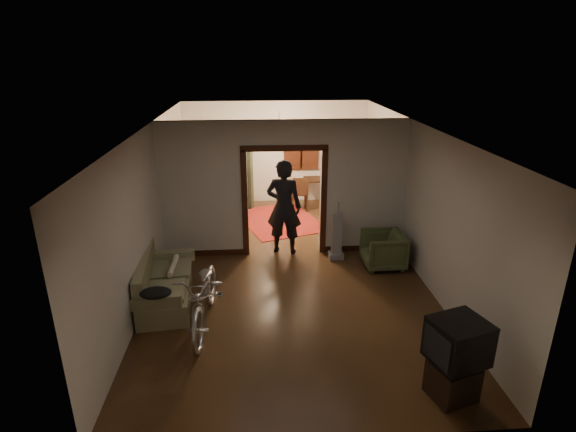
{
  "coord_description": "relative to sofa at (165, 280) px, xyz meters",
  "views": [
    {
      "loc": [
        -0.57,
        -8.01,
        4.06
      ],
      "look_at": [
        0.0,
        -0.3,
        1.2
      ],
      "focal_mm": 28.0,
      "sensor_mm": 36.0,
      "label": 1
    }
  ],
  "objects": [
    {
      "name": "door_casing",
      "position": [
        2.15,
        1.88,
        0.69
      ],
      "size": [
        1.74,
        0.2,
        2.32
      ],
      "primitive_type": "cube",
      "color": "#32150B",
      "rests_on": "floor"
    },
    {
      "name": "bicycle",
      "position": [
        0.76,
        -0.75,
        0.11
      ],
      "size": [
        0.79,
        2.02,
        1.04
      ],
      "primitive_type": "imported",
      "rotation": [
        0.0,
        0.0,
        -0.05
      ],
      "color": "silver",
      "rests_on": "floor"
    },
    {
      "name": "oriental_rug",
      "position": [
        2.15,
        3.75,
        -0.4
      ],
      "size": [
        2.41,
        2.76,
        0.02
      ],
      "primitive_type": "cube",
      "rotation": [
        0.0,
        0.0,
        0.32
      ],
      "color": "maroon",
      "rests_on": "floor"
    },
    {
      "name": "wall_left",
      "position": [
        -0.35,
        1.13,
        0.99
      ],
      "size": [
        0.02,
        8.5,
        2.8
      ],
      "primitive_type": "cube",
      "color": "beige",
      "rests_on": "floor"
    },
    {
      "name": "chandelier",
      "position": [
        2.15,
        3.63,
        1.94
      ],
      "size": [
        0.24,
        0.24,
        0.24
      ],
      "primitive_type": "sphere",
      "color": "#FFE0A5",
      "rests_on": "ceiling"
    },
    {
      "name": "tv_stand",
      "position": [
        3.94,
        -2.56,
        -0.18
      ],
      "size": [
        0.63,
        0.6,
        0.46
      ],
      "primitive_type": "cube",
      "rotation": [
        0.0,
        0.0,
        0.31
      ],
      "color": "black",
      "rests_on": "floor"
    },
    {
      "name": "person",
      "position": [
        2.14,
        1.88,
        0.6
      ],
      "size": [
        0.83,
        0.65,
        2.01
      ],
      "primitive_type": "imported",
      "rotation": [
        0.0,
        0.0,
        2.89
      ],
      "color": "black",
      "rests_on": "floor"
    },
    {
      "name": "sofa",
      "position": [
        0.0,
        0.0,
        0.0
      ],
      "size": [
        0.98,
        1.86,
        0.82
      ],
      "primitive_type": "cube",
      "rotation": [
        0.0,
        0.0,
        0.1
      ],
      "color": "#686A47",
      "rests_on": "floor"
    },
    {
      "name": "locker",
      "position": [
        0.98,
        4.91,
        0.56
      ],
      "size": [
        1.06,
        0.74,
        1.94
      ],
      "primitive_type": "cube",
      "rotation": [
        0.0,
        0.0,
        0.23
      ],
      "color": "#2F3922",
      "rests_on": "floor"
    },
    {
      "name": "far_window",
      "position": [
        2.85,
        5.34,
        1.14
      ],
      "size": [
        0.98,
        0.06,
        1.28
      ],
      "primitive_type": "cube",
      "color": "black",
      "rests_on": "wall_back"
    },
    {
      "name": "desk_chair",
      "position": [
        2.73,
        4.56,
        0.06
      ],
      "size": [
        0.48,
        0.48,
        0.93
      ],
      "primitive_type": "cube",
      "rotation": [
        0.0,
        0.0,
        -0.18
      ],
      "color": "black",
      "rests_on": "floor"
    },
    {
      "name": "ceiling",
      "position": [
        2.15,
        1.13,
        2.39
      ],
      "size": [
        5.0,
        8.5,
        0.01
      ],
      "primitive_type": "cube",
      "color": "white",
      "rests_on": "floor"
    },
    {
      "name": "rolled_paper",
      "position": [
        0.1,
        0.3,
        0.12
      ],
      "size": [
        0.09,
        0.74,
        0.09
      ],
      "primitive_type": "cylinder",
      "rotation": [
        1.57,
        0.0,
        0.0
      ],
      "color": "beige",
      "rests_on": "sofa"
    },
    {
      "name": "wall_back",
      "position": [
        2.15,
        5.38,
        0.99
      ],
      "size": [
        5.0,
        0.02,
        2.8
      ],
      "primitive_type": "cube",
      "color": "beige",
      "rests_on": "floor"
    },
    {
      "name": "wall_right",
      "position": [
        4.65,
        1.13,
        0.99
      ],
      "size": [
        0.02,
        8.5,
        2.8
      ],
      "primitive_type": "cube",
      "color": "beige",
      "rests_on": "floor"
    },
    {
      "name": "globe",
      "position": [
        0.98,
        4.91,
        1.53
      ],
      "size": [
        0.27,
        0.27,
        0.27
      ],
      "primitive_type": "sphere",
      "color": "#1E5972",
      "rests_on": "locker"
    },
    {
      "name": "partition_wall",
      "position": [
        2.15,
        1.88,
        0.99
      ],
      "size": [
        5.0,
        0.14,
        2.8
      ],
      "primitive_type": "cube",
      "color": "beige",
      "rests_on": "floor"
    },
    {
      "name": "floor",
      "position": [
        2.15,
        1.13,
        -0.41
      ],
      "size": [
        5.0,
        8.5,
        0.01
      ],
      "primitive_type": "cube",
      "color": "#321E10",
      "rests_on": "ground"
    },
    {
      "name": "armchair",
      "position": [
        4.05,
        1.03,
        -0.05
      ],
      "size": [
        0.81,
        0.79,
        0.72
      ],
      "primitive_type": "imported",
      "rotation": [
        0.0,
        0.0,
        -1.55
      ],
      "color": "#45512D",
      "rests_on": "floor"
    },
    {
      "name": "vacuum",
      "position": [
        3.19,
        1.47,
        0.08
      ],
      "size": [
        0.37,
        0.33,
        0.99
      ],
      "primitive_type": "cube",
      "rotation": [
        0.0,
        0.0,
        -0.34
      ],
      "color": "gray",
      "rests_on": "floor"
    },
    {
      "name": "desk",
      "position": [
        3.4,
        4.93,
        -0.04
      ],
      "size": [
        1.07,
        0.7,
        0.74
      ],
      "primitive_type": "cube",
      "rotation": [
        0.0,
        0.0,
        0.14
      ],
      "color": "black",
      "rests_on": "floor"
    },
    {
      "name": "light_switch",
      "position": [
        3.2,
        1.8,
        0.84
      ],
      "size": [
        0.08,
        0.01,
        0.12
      ],
      "primitive_type": "cube",
      "color": "silver",
      "rests_on": "partition_wall"
    },
    {
      "name": "crt_tv",
      "position": [
        3.94,
        -2.56,
        0.4
      ],
      "size": [
        0.76,
        0.72,
        0.54
      ],
      "primitive_type": "cube",
      "rotation": [
        0.0,
        0.0,
        0.31
      ],
      "color": "black",
      "rests_on": "tv_stand"
    },
    {
      "name": "jacket",
      "position": [
        0.05,
        -0.91,
        0.27
      ],
      "size": [
        0.46,
        0.35,
        0.14
      ],
      "primitive_type": "ellipsoid",
      "color": "black",
      "rests_on": "sofa"
    }
  ]
}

